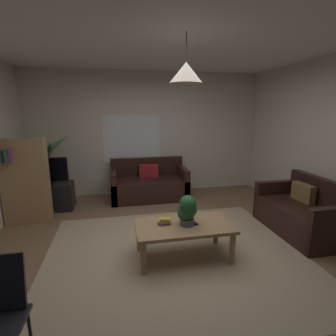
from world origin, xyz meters
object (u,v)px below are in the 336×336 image
Objects in this scene: pendant_lamp at (186,73)px; coffee_table at (184,229)px; potted_palm_corner at (50,172)px; potted_plant_on_table at (187,210)px; tv at (45,171)px; remote_on_table_0 at (192,224)px; book_on_table_0 at (164,223)px; book_on_table_1 at (164,221)px; tv_stand at (48,197)px; book_on_table_2 at (165,219)px; couch_under_window at (149,185)px; bookshelf_corner at (25,181)px; couch_right_side at (303,215)px.

coffee_table is at bearing -33.69° from pendant_lamp.
potted_palm_corner is 2.67× the size of pendant_lamp.
tv is at bearing 135.36° from potted_plant_on_table.
remote_on_table_0 is at bearing -22.67° from coffee_table.
tv is at bearing 132.34° from book_on_table_0.
potted_palm_corner is at bearing 130.38° from potted_plant_on_table.
pendant_lamp reaches higher than book_on_table_1.
pendant_lamp is (-0.09, 0.04, 1.78)m from remote_on_table_0.
potted_plant_on_table reaches higher than tv_stand.
book_on_table_2 reaches higher than book_on_table_0.
book_on_table_1 is at bearing 162.06° from potted_plant_on_table.
tv reaches higher than book_on_table_0.
couch_under_window is 11.27× the size of book_on_table_0.
coffee_table is at bearing -34.50° from bookshelf_corner.
coffee_table is 7.94× the size of book_on_table_1.
book_on_table_1 reaches higher than book_on_table_0.
pendant_lamp reaches higher than book_on_table_0.
coffee_table is 2.75m from bookshelf_corner.
potted_plant_on_table is 0.27× the size of potted_palm_corner.
book_on_table_1 is at bearing -92.79° from couch_under_window.
book_on_table_1 is 3.04m from potted_palm_corner.
book_on_table_0 is 0.36× the size of potted_plant_on_table.
bookshelf_corner is (-4.21, 1.22, 0.43)m from couch_right_side.
potted_palm_corner is 1.01× the size of bookshelf_corner.
book_on_table_2 reaches higher than tv_stand.
bookshelf_corner is (-2.12, -0.82, 0.43)m from couch_under_window.
potted_palm_corner is at bearing 130.04° from coffee_table.
remote_on_table_0 is 0.18× the size of tv_stand.
tv is 0.45m from potted_palm_corner.
book_on_table_2 is 3.05m from potted_palm_corner.
tv_stand is at bearing 132.26° from book_on_table_1.
couch_under_window is 2.30m from book_on_table_1.
pendant_lamp is at bearing -13.54° from book_on_table_0.
tv_stand is (-1.82, 2.02, -0.21)m from book_on_table_0.
potted_palm_corner is (-2.13, 2.50, -0.01)m from potted_plant_on_table.
book_on_table_1 is 0.33m from potted_plant_on_table.
couch_right_side is 2.60× the size of pendant_lamp.
couch_right_side is 1.92m from remote_on_table_0.
coffee_table is at bearing -17.26° from book_on_table_1.
book_on_table_1 is (-2.21, -0.25, 0.20)m from couch_right_side.
potted_plant_on_table is at bearing -14.77° from book_on_table_0.
potted_palm_corner is (-1.85, 2.43, 0.17)m from book_on_table_0.
coffee_table is 0.85× the size of potted_palm_corner.
potted_plant_on_table reaches higher than remote_on_table_0.
tv_stand is at bearing 90.00° from tv.
potted_plant_on_table reaches higher than book_on_table_0.
tv_stand is at bearing 132.40° from book_on_table_2.
book_on_table_2 is 1.74m from pendant_lamp.
bookshelf_corner reaches higher than tv_stand.
couch_under_window is 2.98× the size of pendant_lamp.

